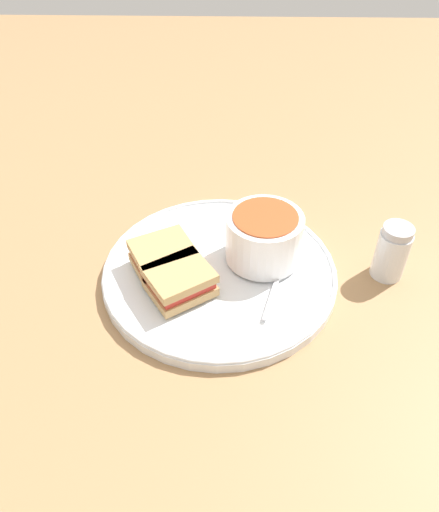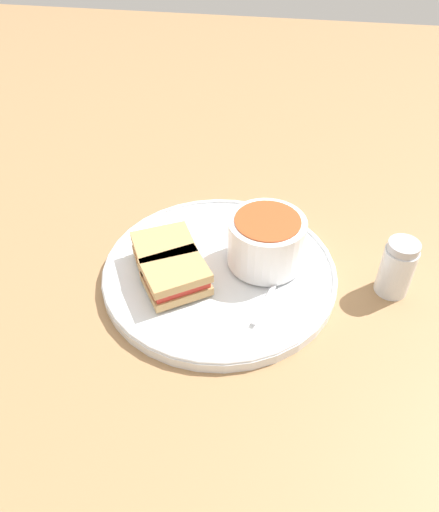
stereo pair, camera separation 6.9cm
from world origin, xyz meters
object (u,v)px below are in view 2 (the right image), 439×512
at_px(sandwich_half_near, 164,253).
at_px(salt_shaker, 397,268).
at_px(soup_bowl, 266,241).
at_px(sandwich_half_far, 176,277).
at_px(spoon, 280,274).

relative_size(sandwich_half_near, salt_shaker, 1.22).
xyz_separation_m(soup_bowl, salt_shaker, (0.01, 0.18, -0.01)).
bearing_deg(sandwich_half_far, salt_shaker, 101.64).
distance_m(spoon, sandwich_half_near, 0.17).
bearing_deg(soup_bowl, salt_shaker, 86.14).
distance_m(sandwich_half_far, salt_shaker, 0.30).
xyz_separation_m(spoon, sandwich_half_near, (-0.00, -0.16, 0.01)).
bearing_deg(salt_shaker, sandwich_half_far, -78.36).
bearing_deg(salt_shaker, sandwich_half_near, -87.20).
bearing_deg(spoon, soup_bowl, 54.80).
height_order(soup_bowl, salt_shaker, soup_bowl).
xyz_separation_m(sandwich_half_near, sandwich_half_far, (0.04, 0.03, 0.00)).
xyz_separation_m(soup_bowl, spoon, (0.03, 0.02, -0.03)).
relative_size(soup_bowl, sandwich_half_near, 1.03).
relative_size(soup_bowl, spoon, 0.87).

